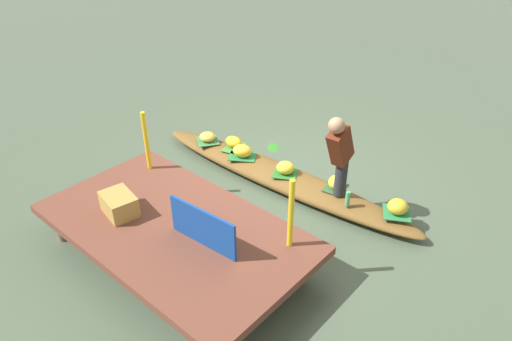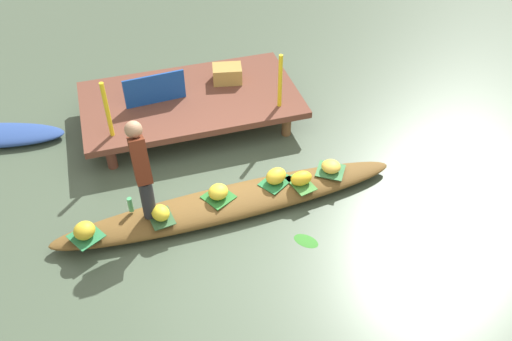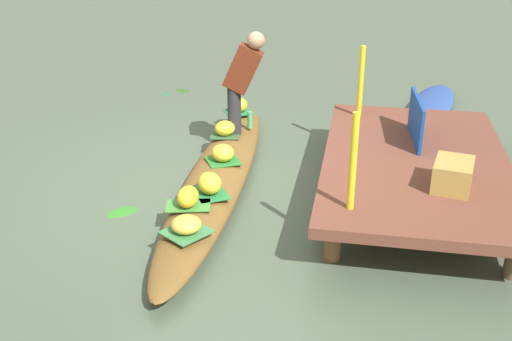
{
  "view_description": "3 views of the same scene",
  "coord_description": "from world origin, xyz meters",
  "px_view_note": "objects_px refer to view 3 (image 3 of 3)",
  "views": [
    {
      "loc": [
        -3.55,
        4.54,
        3.79
      ],
      "look_at": [
        0.07,
        0.4,
        0.37
      ],
      "focal_mm": 32.85,
      "sensor_mm": 36.0,
      "label": 1
    },
    {
      "loc": [
        -1.11,
        -4.76,
        5.0
      ],
      "look_at": [
        0.38,
        0.16,
        0.43
      ],
      "focal_mm": 38.1,
      "sensor_mm": 36.0,
      "label": 2
    },
    {
      "loc": [
        5.6,
        1.45,
        2.76
      ],
      "look_at": [
        0.17,
        0.44,
        0.3
      ],
      "focal_mm": 42.31,
      "sensor_mm": 36.0,
      "label": 3
    }
  ],
  "objects_px": {
    "banana_bunch_2": "(186,224)",
    "vendor_person": "(243,77)",
    "moored_boat": "(431,105)",
    "water_bottle": "(250,120)",
    "banana_bunch_5": "(223,153)",
    "banana_bunch_1": "(188,197)",
    "banana_bunch_4": "(238,105)",
    "vendor_boat": "(218,177)",
    "produce_crate": "(453,175)",
    "market_banner": "(416,119)",
    "banana_bunch_0": "(210,183)",
    "banana_bunch_3": "(225,128)"
  },
  "relations": [
    {
      "from": "moored_boat",
      "to": "produce_crate",
      "type": "bearing_deg",
      "value": 11.39
    },
    {
      "from": "banana_bunch_4",
      "to": "vendor_boat",
      "type": "bearing_deg",
      "value": 5.14
    },
    {
      "from": "produce_crate",
      "to": "banana_bunch_2",
      "type": "bearing_deg",
      "value": -69.35
    },
    {
      "from": "banana_bunch_3",
      "to": "banana_bunch_5",
      "type": "xyz_separation_m",
      "value": [
        0.75,
        0.15,
        -0.0
      ]
    },
    {
      "from": "banana_bunch_5",
      "to": "produce_crate",
      "type": "bearing_deg",
      "value": 72.41
    },
    {
      "from": "banana_bunch_5",
      "to": "water_bottle",
      "type": "bearing_deg",
      "value": 175.58
    },
    {
      "from": "banana_bunch_0",
      "to": "market_banner",
      "type": "bearing_deg",
      "value": 122.19
    },
    {
      "from": "banana_bunch_3",
      "to": "vendor_person",
      "type": "xyz_separation_m",
      "value": [
        -0.12,
        0.19,
        0.6
      ]
    },
    {
      "from": "vendor_boat",
      "to": "market_banner",
      "type": "distance_m",
      "value": 2.16
    },
    {
      "from": "banana_bunch_2",
      "to": "vendor_person",
      "type": "xyz_separation_m",
      "value": [
        -2.4,
        -0.01,
        0.62
      ]
    },
    {
      "from": "banana_bunch_0",
      "to": "banana_bunch_1",
      "type": "distance_m",
      "value": 0.32
    },
    {
      "from": "vendor_boat",
      "to": "banana_bunch_2",
      "type": "height_order",
      "value": "banana_bunch_2"
    },
    {
      "from": "vendor_boat",
      "to": "moored_boat",
      "type": "xyz_separation_m",
      "value": [
        -3.04,
        2.41,
        -0.03
      ]
    },
    {
      "from": "banana_bunch_0",
      "to": "banana_bunch_2",
      "type": "xyz_separation_m",
      "value": [
        0.76,
        -0.0,
        -0.03
      ]
    },
    {
      "from": "market_banner",
      "to": "produce_crate",
      "type": "bearing_deg",
      "value": 8.74
    },
    {
      "from": "vendor_person",
      "to": "banana_bunch_4",
      "type": "bearing_deg",
      "value": -163.85
    },
    {
      "from": "vendor_person",
      "to": "banana_bunch_0",
      "type": "bearing_deg",
      "value": 0.63
    },
    {
      "from": "vendor_person",
      "to": "banana_bunch_5",
      "type": "bearing_deg",
      "value": -2.64
    },
    {
      "from": "vendor_boat",
      "to": "banana_bunch_5",
      "type": "distance_m",
      "value": 0.26
    },
    {
      "from": "vendor_person",
      "to": "moored_boat",
      "type": "bearing_deg",
      "value": 130.76
    },
    {
      "from": "banana_bunch_1",
      "to": "banana_bunch_2",
      "type": "bearing_deg",
      "value": 14.88
    },
    {
      "from": "banana_bunch_5",
      "to": "water_bottle",
      "type": "height_order",
      "value": "water_bottle"
    },
    {
      "from": "banana_bunch_2",
      "to": "banana_bunch_3",
      "type": "relative_size",
      "value": 1.07
    },
    {
      "from": "banana_bunch_4",
      "to": "market_banner",
      "type": "height_order",
      "value": "market_banner"
    },
    {
      "from": "banana_bunch_1",
      "to": "market_banner",
      "type": "relative_size",
      "value": 0.32
    },
    {
      "from": "banana_bunch_5",
      "to": "vendor_person",
      "type": "relative_size",
      "value": 0.21
    },
    {
      "from": "moored_boat",
      "to": "banana_bunch_2",
      "type": "bearing_deg",
      "value": -14.12
    },
    {
      "from": "banana_bunch_5",
      "to": "banana_bunch_4",
      "type": "bearing_deg",
      "value": -173.63
    },
    {
      "from": "banana_bunch_0",
      "to": "banana_bunch_1",
      "type": "xyz_separation_m",
      "value": [
        0.3,
        -0.13,
        -0.01
      ]
    },
    {
      "from": "vendor_boat",
      "to": "banana_bunch_1",
      "type": "xyz_separation_m",
      "value": [
        0.93,
        -0.05,
        0.21
      ]
    },
    {
      "from": "vendor_boat",
      "to": "produce_crate",
      "type": "bearing_deg",
      "value": 73.83
    },
    {
      "from": "banana_bunch_2",
      "to": "produce_crate",
      "type": "height_order",
      "value": "produce_crate"
    },
    {
      "from": "banana_bunch_2",
      "to": "produce_crate",
      "type": "distance_m",
      "value": 2.36
    },
    {
      "from": "water_bottle",
      "to": "market_banner",
      "type": "xyz_separation_m",
      "value": [
        0.64,
        1.9,
        0.34
      ]
    },
    {
      "from": "vendor_boat",
      "to": "vendor_person",
      "type": "bearing_deg",
      "value": 174.27
    },
    {
      "from": "banana_bunch_2",
      "to": "moored_boat",
      "type": "bearing_deg",
      "value": 152.19
    },
    {
      "from": "banana_bunch_4",
      "to": "banana_bunch_5",
      "type": "relative_size",
      "value": 1.0
    },
    {
      "from": "banana_bunch_5",
      "to": "produce_crate",
      "type": "xyz_separation_m",
      "value": [
        0.71,
        2.24,
        0.25
      ]
    },
    {
      "from": "banana_bunch_1",
      "to": "water_bottle",
      "type": "bearing_deg",
      "value": 175.94
    },
    {
      "from": "vendor_boat",
      "to": "banana_bunch_0",
      "type": "bearing_deg",
      "value": 5.05
    },
    {
      "from": "moored_boat",
      "to": "banana_bunch_5",
      "type": "relative_size",
      "value": 8.57
    },
    {
      "from": "vendor_boat",
      "to": "banana_bunch_3",
      "type": "xyz_separation_m",
      "value": [
        -0.89,
        -0.13,
        0.21
      ]
    },
    {
      "from": "banana_bunch_3",
      "to": "produce_crate",
      "type": "bearing_deg",
      "value": 58.7
    },
    {
      "from": "banana_bunch_2",
      "to": "water_bottle",
      "type": "relative_size",
      "value": 1.24
    },
    {
      "from": "market_banner",
      "to": "produce_crate",
      "type": "height_order",
      "value": "market_banner"
    },
    {
      "from": "moored_boat",
      "to": "banana_bunch_4",
      "type": "xyz_separation_m",
      "value": [
        1.26,
        -2.57,
        0.25
      ]
    },
    {
      "from": "moored_boat",
      "to": "banana_bunch_1",
      "type": "height_order",
      "value": "banana_bunch_1"
    },
    {
      "from": "moored_boat",
      "to": "banana_bunch_1",
      "type": "xyz_separation_m",
      "value": [
        3.96,
        -2.46,
        0.24
      ]
    },
    {
      "from": "banana_bunch_0",
      "to": "banana_bunch_3",
      "type": "xyz_separation_m",
      "value": [
        -1.52,
        -0.21,
        -0.01
      ]
    },
    {
      "from": "banana_bunch_0",
      "to": "water_bottle",
      "type": "distance_m",
      "value": 1.85
    }
  ]
}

